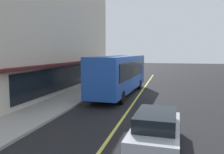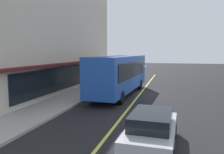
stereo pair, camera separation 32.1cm
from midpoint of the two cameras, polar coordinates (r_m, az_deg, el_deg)
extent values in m
plane|color=black|center=(21.48, 6.78, -4.06)|extent=(120.00, 120.00, 0.00)
cube|color=#9E9B93|center=(22.74, -6.58, -3.29)|extent=(80.00, 3.00, 0.15)
cube|color=#D8D14C|center=(21.48, 6.78, -4.05)|extent=(36.00, 0.16, 0.01)
cube|color=beige|center=(24.46, -22.67, 12.80)|extent=(26.89, 9.88, 13.64)
cube|color=#4C1919|center=(21.63, -11.11, 3.41)|extent=(18.82, 0.70, 0.20)
cube|color=black|center=(21.83, -11.56, 0.00)|extent=(16.13, 0.08, 2.00)
cube|color=#1E4CAD|center=(20.25, 1.58, 1.07)|extent=(11.13, 3.14, 3.00)
cube|color=black|center=(25.50, 4.95, 2.94)|extent=(0.24, 2.10, 1.80)
cube|color=black|center=(20.32, -2.10, 2.10)|extent=(8.79, 0.58, 1.32)
cube|color=black|center=(19.62, 4.91, 1.93)|extent=(8.79, 0.58, 1.32)
cube|color=#0CF259|center=(25.53, 5.00, 4.94)|extent=(0.19, 1.90, 0.36)
cube|color=#2D2D33|center=(25.74, 4.96, -0.63)|extent=(0.30, 2.41, 0.40)
cylinder|color=black|center=(24.10, 1.28, -1.68)|extent=(1.02, 0.36, 1.00)
cylinder|color=black|center=(23.57, 6.56, -1.90)|extent=(1.02, 0.36, 1.00)
cylinder|color=black|center=(17.54, -5.18, -4.73)|extent=(1.02, 0.36, 1.00)
cylinder|color=black|center=(16.81, 1.98, -5.19)|extent=(1.02, 0.36, 1.00)
cylinder|color=#2D2D33|center=(25.63, -1.68, 1.61)|extent=(0.12, 0.12, 3.20)
cube|color=black|center=(25.62, -2.12, 4.18)|extent=(0.30, 0.30, 0.90)
sphere|color=red|center=(25.66, -2.48, 4.79)|extent=(0.18, 0.18, 0.18)
sphere|color=orange|center=(25.67, -2.48, 4.18)|extent=(0.18, 0.18, 0.18)
sphere|color=green|center=(25.68, -2.48, 3.58)|extent=(0.18, 0.18, 0.18)
cube|color=#B7BABF|center=(9.46, 10.08, -13.90)|extent=(4.37, 1.98, 0.75)
cube|color=black|center=(9.11, 10.05, -10.39)|extent=(2.47, 1.61, 0.55)
cylinder|color=black|center=(10.98, 6.56, -12.47)|extent=(0.65, 0.25, 0.64)
cylinder|color=black|center=(10.84, 15.35, -12.91)|extent=(0.65, 0.25, 0.64)
cylinder|color=black|center=(8.40, 3.01, -18.54)|extent=(0.65, 0.25, 0.64)
cylinder|color=black|center=(31.01, -1.50, 0.23)|extent=(0.18, 0.18, 0.83)
cylinder|color=#594C47|center=(30.94, -1.51, 1.61)|extent=(0.34, 0.34, 0.66)
sphere|color=tan|center=(30.91, -1.51, 2.43)|extent=(0.23, 0.23, 0.23)
cylinder|color=black|center=(28.54, -3.28, -0.31)|extent=(0.18, 0.18, 0.83)
cylinder|color=#594C47|center=(28.47, -3.29, 1.17)|extent=(0.34, 0.34, 0.65)
sphere|color=tan|center=(28.43, -3.29, 2.05)|extent=(0.23, 0.23, 0.23)
camera|label=1|loc=(0.16, -90.45, -0.05)|focal=36.18mm
camera|label=2|loc=(0.16, 89.55, 0.05)|focal=36.18mm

